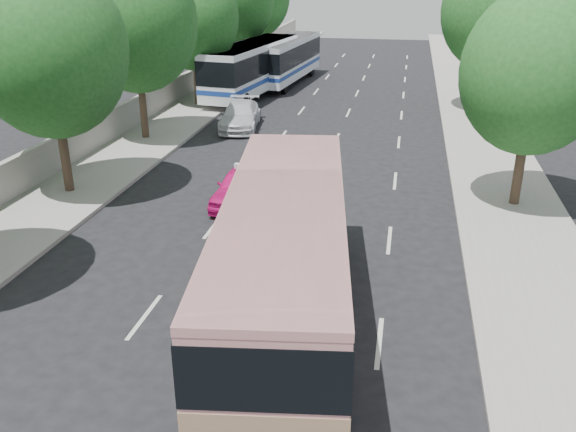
% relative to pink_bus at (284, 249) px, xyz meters
% --- Properties ---
extents(ground, '(120.00, 120.00, 0.00)m').
position_rel_pink_bus_xyz_m(ground, '(-1.79, 1.75, -2.19)').
color(ground, black).
rests_on(ground, ground).
extents(sidewalk_left, '(4.00, 90.00, 0.15)m').
position_rel_pink_bus_xyz_m(sidewalk_left, '(-10.29, 21.75, -2.11)').
color(sidewalk_left, '#9E998E').
rests_on(sidewalk_left, ground).
extents(sidewalk_right, '(4.00, 90.00, 0.12)m').
position_rel_pink_bus_xyz_m(sidewalk_right, '(6.71, 21.75, -2.13)').
color(sidewalk_right, '#9E998E').
rests_on(sidewalk_right, ground).
extents(low_wall, '(0.30, 90.00, 1.50)m').
position_rel_pink_bus_xyz_m(low_wall, '(-12.09, 21.75, -1.29)').
color(low_wall, '#9E998E').
rests_on(low_wall, sidewalk_left).
extents(tree_left_b, '(5.70, 5.70, 8.88)m').
position_rel_pink_bus_xyz_m(tree_left_b, '(-10.21, 7.69, 3.63)').
color(tree_left_b, '#38281E').
rests_on(tree_left_b, ground).
extents(tree_left_c, '(6.00, 6.00, 9.35)m').
position_rel_pink_bus_xyz_m(tree_left_c, '(-10.41, 15.69, 3.94)').
color(tree_left_c, '#38281E').
rests_on(tree_left_c, ground).
extents(tree_left_d, '(5.52, 5.52, 8.60)m').
position_rel_pink_bus_xyz_m(tree_left_d, '(-10.31, 23.69, 3.44)').
color(tree_left_d, '#38281E').
rests_on(tree_left_d, ground).
extents(tree_right_near, '(5.10, 5.10, 7.95)m').
position_rel_pink_bus_xyz_m(tree_right_near, '(6.99, 9.69, 3.01)').
color(tree_right_near, '#38281E').
rests_on(tree_right_near, ground).
extents(tree_right_far, '(6.00, 6.00, 9.35)m').
position_rel_pink_bus_xyz_m(tree_right_far, '(7.29, 25.69, 3.94)').
color(tree_right_far, '#38281E').
rests_on(tree_right_far, ground).
extents(pink_bus, '(4.28, 11.30, 3.52)m').
position_rel_pink_bus_xyz_m(pink_bus, '(0.00, 0.00, 0.00)').
color(pink_bus, tan).
rests_on(pink_bus, ground).
extents(pink_taxi, '(1.84, 4.14, 1.38)m').
position_rel_pink_bus_xyz_m(pink_taxi, '(-3.26, 8.09, -1.50)').
color(pink_taxi, '#DF1378').
rests_on(pink_taxi, ground).
extents(white_pickup, '(2.62, 5.06, 1.40)m').
position_rel_pink_bus_xyz_m(white_pickup, '(-6.29, 18.96, -1.49)').
color(white_pickup, silver).
rests_on(white_pickup, ground).
extents(tour_coach_front, '(4.15, 11.98, 3.51)m').
position_rel_pink_bus_xyz_m(tour_coach_front, '(-7.70, 27.44, -0.07)').
color(tour_coach_front, white).
rests_on(tour_coach_front, ground).
extents(tour_coach_rear, '(3.44, 11.05, 3.25)m').
position_rel_pink_bus_xyz_m(tour_coach_rear, '(-6.35, 32.49, -0.23)').
color(tour_coach_rear, white).
rests_on(tour_coach_rear, ground).
extents(taxi_roof_sign, '(0.56, 0.21, 0.18)m').
position_rel_pink_bus_xyz_m(taxi_roof_sign, '(-3.26, 8.09, -0.72)').
color(taxi_roof_sign, silver).
rests_on(taxi_roof_sign, pink_taxi).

